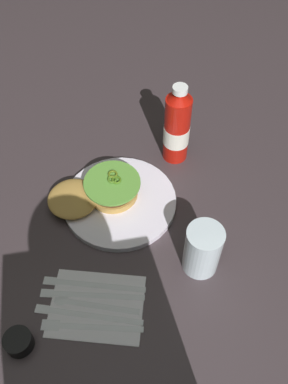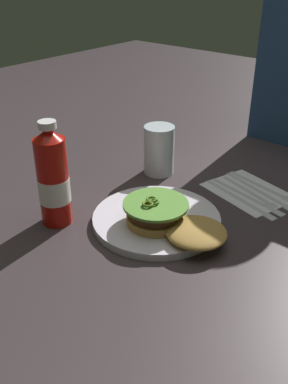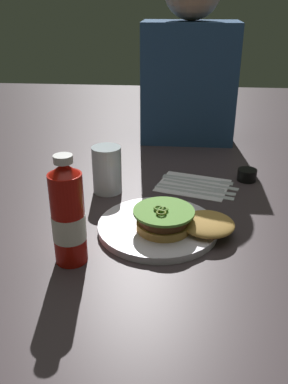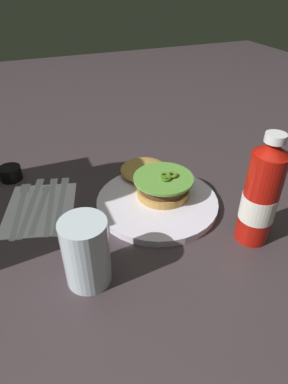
% 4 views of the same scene
% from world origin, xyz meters
% --- Properties ---
extents(ground_plane, '(3.00, 3.00, 0.00)m').
position_xyz_m(ground_plane, '(0.00, 0.00, 0.00)').
color(ground_plane, '#3A2F32').
extents(dinner_plate, '(0.27, 0.27, 0.02)m').
position_xyz_m(dinner_plate, '(-0.03, -0.12, 0.01)').
color(dinner_plate, white).
rests_on(dinner_plate, ground_plane).
extents(burger_sandwich, '(0.22, 0.13, 0.05)m').
position_xyz_m(burger_sandwich, '(0.02, -0.13, 0.04)').
color(burger_sandwich, '#B98A41').
rests_on(burger_sandwich, dinner_plate).
extents(ketchup_bottle, '(0.07, 0.07, 0.22)m').
position_xyz_m(ketchup_bottle, '(-0.19, -0.25, 0.10)').
color(ketchup_bottle, '#B2130A').
rests_on(ketchup_bottle, ground_plane).
extents(water_glass, '(0.08, 0.08, 0.13)m').
position_xyz_m(water_glass, '(-0.18, 0.07, 0.06)').
color(water_glass, silver).
rests_on(water_glass, ground_plane).
extents(condiment_cup, '(0.05, 0.05, 0.03)m').
position_xyz_m(condiment_cup, '(0.21, 0.18, 0.02)').
color(condiment_cup, black).
rests_on(condiment_cup, ground_plane).
extents(napkin, '(0.22, 0.19, 0.00)m').
position_xyz_m(napkin, '(0.05, 0.13, 0.00)').
color(napkin, white).
rests_on(napkin, ground_plane).
extents(steak_knife, '(0.21, 0.07, 0.00)m').
position_xyz_m(steak_knife, '(0.07, 0.08, 0.00)').
color(steak_knife, silver).
rests_on(steak_knife, napkin).
extents(butter_knife, '(0.21, 0.06, 0.00)m').
position_xyz_m(butter_knife, '(0.07, 0.10, 0.00)').
color(butter_knife, silver).
rests_on(butter_knife, napkin).
extents(spoon_utensil, '(0.18, 0.07, 0.00)m').
position_xyz_m(spoon_utensil, '(0.08, 0.12, 0.00)').
color(spoon_utensil, silver).
rests_on(spoon_utensil, napkin).
extents(table_knife, '(0.21, 0.08, 0.00)m').
position_xyz_m(table_knife, '(0.09, 0.14, 0.00)').
color(table_knife, silver).
rests_on(table_knife, napkin).
extents(fork_utensil, '(0.20, 0.06, 0.00)m').
position_xyz_m(fork_utensil, '(0.08, 0.17, 0.00)').
color(fork_utensil, silver).
rests_on(fork_utensil, napkin).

